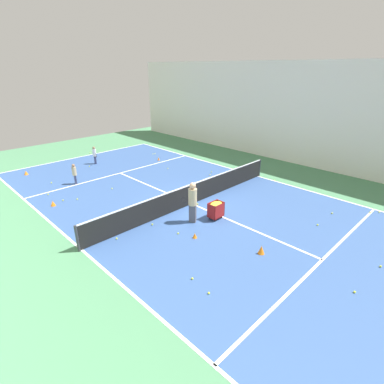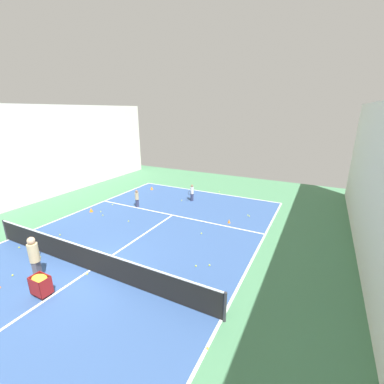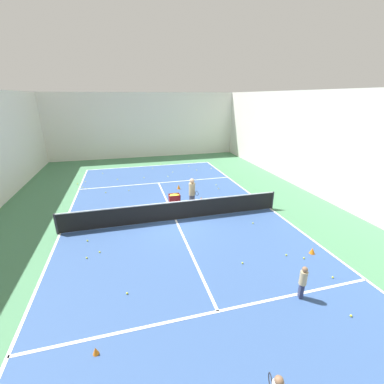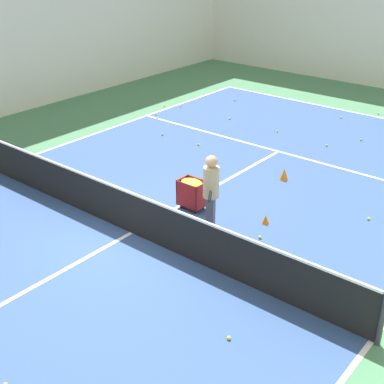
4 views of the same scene
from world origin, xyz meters
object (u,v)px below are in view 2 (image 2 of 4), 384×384
at_px(ball_cart, 40,282).
at_px(training_cone_1, 91,210).
at_px(coach_at_net, 34,256).
at_px(tennis_net, 88,259).
at_px(player_near_baseline, 192,192).
at_px(child_midcourt, 137,197).

bearing_deg(ball_cart, training_cone_1, -54.13).
bearing_deg(coach_at_net, tennis_net, -70.15).
height_order(tennis_net, coach_at_net, coach_at_net).
bearing_deg(training_cone_1, ball_cart, 125.87).
xyz_separation_m(tennis_net, player_near_baseline, (0.12, -9.42, 0.15)).
relative_size(tennis_net, child_midcourt, 9.79).
distance_m(tennis_net, player_near_baseline, 9.42).
relative_size(tennis_net, player_near_baseline, 9.66).
bearing_deg(ball_cart, child_midcourt, -73.36).
distance_m(player_near_baseline, child_midcourt, 3.89).
height_order(coach_at_net, child_midcourt, coach_at_net).
xyz_separation_m(tennis_net, coach_at_net, (1.27, 1.32, 0.50)).
xyz_separation_m(coach_at_net, ball_cart, (-0.96, 0.50, -0.50)).
xyz_separation_m(player_near_baseline, child_midcourt, (2.72, 2.78, -0.01)).
distance_m(coach_at_net, training_cone_1, 7.03).
bearing_deg(training_cone_1, child_midcourt, -135.82).
bearing_deg(ball_cart, player_near_baseline, -90.97).
distance_m(child_midcourt, training_cone_1, 2.99).
xyz_separation_m(tennis_net, ball_cart, (0.32, 1.82, -0.00)).
height_order(coach_at_net, training_cone_1, coach_at_net).
distance_m(ball_cart, training_cone_1, 7.93).
bearing_deg(player_near_baseline, coach_at_net, 11.90).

